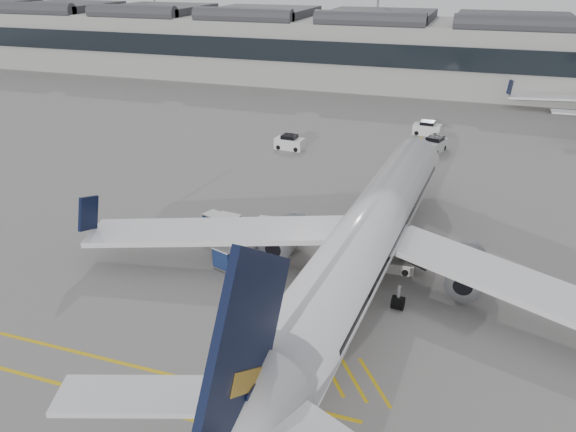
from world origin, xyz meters
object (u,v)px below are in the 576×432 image
(airliner_main, at_px, (366,240))
(ramp_agent_a, at_px, (326,253))
(belt_loader, at_px, (383,259))
(baggage_cart_a, at_px, (227,227))
(pushback_tug, at_px, (224,232))
(ramp_agent_b, at_px, (329,240))

(airliner_main, xyz_separation_m, ramp_agent_a, (-3.17, 1.84, -2.48))
(belt_loader, height_order, baggage_cart_a, belt_loader)
(ramp_agent_a, relative_size, pushback_tug, 0.74)
(ramp_agent_b, bearing_deg, belt_loader, 137.95)
(ramp_agent_a, bearing_deg, pushback_tug, 132.42)
(ramp_agent_a, bearing_deg, baggage_cart_a, 131.49)
(ramp_agent_b, bearing_deg, ramp_agent_a, 75.53)
(ramp_agent_a, relative_size, ramp_agent_b, 1.19)
(belt_loader, relative_size, pushback_tug, 1.98)
(ramp_agent_a, distance_m, pushback_tug, 8.88)
(ramp_agent_a, bearing_deg, airliner_main, -68.81)
(airliner_main, distance_m, pushback_tug, 12.68)
(pushback_tug, bearing_deg, belt_loader, 0.16)
(airliner_main, height_order, ramp_agent_a, airliner_main)
(belt_loader, bearing_deg, ramp_agent_b, 159.73)
(belt_loader, xyz_separation_m, ramp_agent_a, (-3.98, -1.01, 0.35))
(airliner_main, height_order, pushback_tug, airliner_main)
(airliner_main, xyz_separation_m, pushback_tug, (-11.94, 3.20, -2.82))
(baggage_cart_a, relative_size, pushback_tug, 0.79)
(baggage_cart_a, relative_size, ramp_agent_b, 1.27)
(baggage_cart_a, height_order, pushback_tug, baggage_cart_a)
(airliner_main, relative_size, belt_loader, 8.52)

